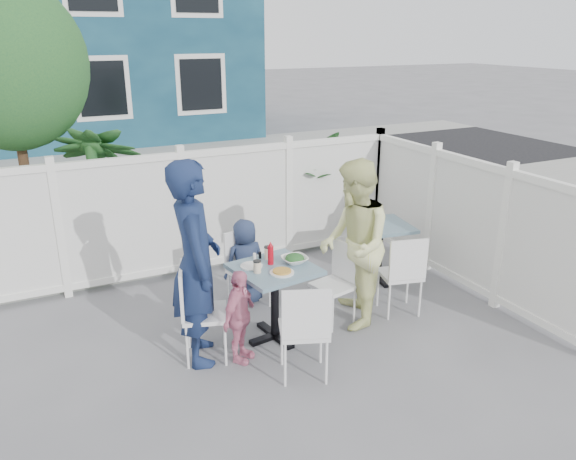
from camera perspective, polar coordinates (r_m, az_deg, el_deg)
name	(u,v)px	position (r m, az deg, el deg)	size (l,w,h in m)	color
ground	(251,371)	(5.35, -3.76, -14.14)	(80.00, 80.00, 0.00)	slate
near_sidewalk	(155,241)	(8.64, -13.40, -1.06)	(24.00, 2.60, 0.01)	gray
street	(112,184)	(12.13, -17.41, 4.50)	(24.00, 5.00, 0.01)	black
far_sidewalk	(91,155)	(15.13, -19.35, 7.16)	(24.00, 1.60, 0.01)	gray
building	(44,30)	(18.18, -23.57, 18.13)	(11.00, 6.00, 6.00)	#12384D
fence_back	(184,217)	(7.11, -10.53, 1.35)	(5.86, 0.08, 1.60)	white
fence_right	(464,226)	(6.98, 17.46, 0.41)	(0.08, 3.66, 1.60)	white
tree	(8,66)	(7.46, -26.54, 14.71)	(1.80, 1.62, 3.59)	#382316
potted_shrub_a	(103,198)	(7.57, -18.24, 3.13)	(1.07, 1.07, 1.90)	#1B4B25
potted_shrub_b	(298,189)	(8.31, 0.99, 4.23)	(1.39, 1.20, 1.54)	#1B4B25
main_table	(275,283)	(5.59, -1.37, -5.45)	(0.84, 0.84, 0.78)	#456F7D
spare_table	(380,237)	(7.01, 9.35, -0.72)	(0.79, 0.79, 0.73)	#456F7D
chair_left	(196,305)	(5.35, -9.36, -7.57)	(0.53, 0.54, 0.95)	white
chair_right	(338,277)	(5.99, 5.14, -4.76)	(0.46, 0.47, 0.87)	white
chair_back	(245,263)	(6.34, -4.40, -3.36)	(0.47, 0.46, 0.87)	white
chair_near	(305,325)	(4.96, 1.74, -9.67)	(0.54, 0.54, 0.94)	white
chair_spare	(403,270)	(6.19, 11.63, -4.00)	(0.50, 0.49, 0.92)	white
man	(196,263)	(5.19, -9.37, -3.35)	(0.71, 0.46, 1.94)	#152347
woman	(354,245)	(5.82, 6.70, -1.50)	(0.86, 0.67, 1.78)	#D7E050
boy	(245,262)	(6.38, -4.35, -3.25)	(0.49, 0.32, 1.00)	navy
toddler	(239,317)	(5.29, -4.95, -8.77)	(0.54, 0.22, 0.92)	pink
plate_main	(282,273)	(5.38, -0.62, -4.35)	(0.24, 0.24, 0.01)	white
plate_side	(251,266)	(5.53, -3.73, -3.66)	(0.22, 0.22, 0.02)	white
salad_bowl	(295,260)	(5.61, 0.68, -3.04)	(0.26, 0.26, 0.06)	white
coffee_cup_a	(257,267)	(5.38, -3.15, -3.79)	(0.07, 0.07, 0.11)	beige
coffee_cup_b	(268,253)	(5.70, -2.03, -2.35)	(0.08, 0.08, 0.12)	beige
ketchup_bottle	(271,255)	(5.55, -1.78, -2.57)	(0.06, 0.06, 0.19)	#B30817
salt_shaker	(255,257)	(5.68, -3.41, -2.73)	(0.03, 0.03, 0.07)	white
pepper_shaker	(260,255)	(5.72, -2.87, -2.57)	(0.03, 0.03, 0.07)	black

